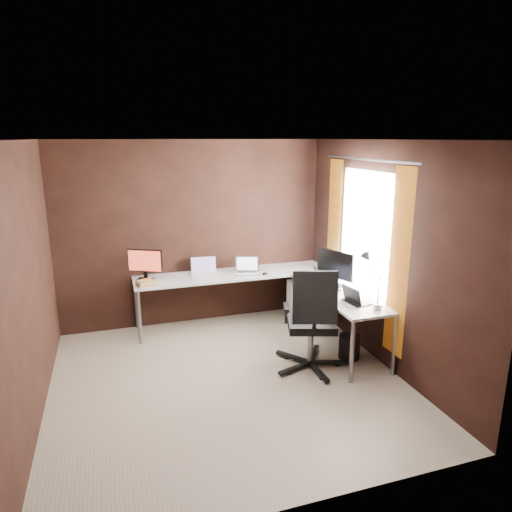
{
  "coord_description": "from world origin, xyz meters",
  "views": [
    {
      "loc": [
        -1.05,
        -4.24,
        2.52
      ],
      "look_at": [
        0.62,
        0.95,
        1.1
      ],
      "focal_mm": 32.0,
      "sensor_mm": 36.0,
      "label": 1
    }
  ],
  "objects": [
    {
      "name": "room",
      "position": [
        0.34,
        0.07,
        1.28
      ],
      "size": [
        3.6,
        3.6,
        2.5
      ],
      "color": "tan",
      "rests_on": "ground"
    },
    {
      "name": "desk",
      "position": [
        0.84,
        1.04,
        0.68
      ],
      "size": [
        2.65,
        2.25,
        0.73
      ],
      "color": "white",
      "rests_on": "ground"
    },
    {
      "name": "drawer_pedestal",
      "position": [
        1.43,
        1.15,
        0.3
      ],
      "size": [
        0.42,
        0.5,
        0.6
      ],
      "primitive_type": "cube",
      "color": "white",
      "rests_on": "ground"
    },
    {
      "name": "monitor_left",
      "position": [
        -0.68,
        1.58,
        0.96
      ],
      "size": [
        0.42,
        0.24,
        0.4
      ],
      "rotation": [
        0.0,
        0.0,
        -0.47
      ],
      "color": "black",
      "rests_on": "desk"
    },
    {
      "name": "monitor_right",
      "position": [
        1.53,
        0.59,
        0.99
      ],
      "size": [
        0.24,
        0.52,
        0.46
      ],
      "rotation": [
        0.0,
        0.0,
        1.96
      ],
      "color": "black",
      "rests_on": "desk"
    },
    {
      "name": "laptop_white",
      "position": [
        0.09,
        1.58,
        0.78
      ],
      "size": [
        0.36,
        0.28,
        0.22
      ],
      "rotation": [
        0.0,
        0.0,
        -0.12
      ],
      "color": "white",
      "rests_on": "desk"
    },
    {
      "name": "laptop_silver",
      "position": [
        0.66,
        1.47,
        0.78
      ],
      "size": [
        0.37,
        0.31,
        0.21
      ],
      "rotation": [
        0.0,
        0.0,
        -0.31
      ],
      "color": "silver",
      "rests_on": "desk"
    },
    {
      "name": "laptop_black_big",
      "position": [
        1.38,
        0.58,
        0.78
      ],
      "size": [
        0.28,
        0.37,
        0.23
      ],
      "rotation": [
        0.0,
        0.0,
        1.46
      ],
      "color": "black",
      "rests_on": "desk"
    },
    {
      "name": "laptop_black_small",
      "position": [
        1.47,
        -0.02,
        0.77
      ],
      "size": [
        0.26,
        0.32,
        0.2
      ],
      "rotation": [
        0.0,
        0.0,
        1.74
      ],
      "color": "black",
      "rests_on": "desk"
    },
    {
      "name": "book_stack",
      "position": [
        -0.7,
        1.32,
        0.76
      ],
      "size": [
        0.26,
        0.23,
        0.07
      ],
      "rotation": [
        0.0,
        0.0,
        0.29
      ],
      "color": "tan",
      "rests_on": "desk"
    },
    {
      "name": "mouse_left",
      "position": [
        -0.6,
        1.37,
        0.75
      ],
      "size": [
        0.09,
        0.07,
        0.03
      ],
      "primitive_type": "ellipsoid",
      "rotation": [
        0.0,
        0.0,
        0.25
      ],
      "color": "black",
      "rests_on": "desk"
    },
    {
      "name": "mouse_corner",
      "position": [
        0.86,
        1.3,
        0.75
      ],
      "size": [
        0.09,
        0.07,
        0.03
      ],
      "primitive_type": "ellipsoid",
      "rotation": [
        0.0,
        0.0,
        0.21
      ],
      "color": "black",
      "rests_on": "desk"
    },
    {
      "name": "desk_lamp",
      "position": [
        1.53,
        -0.21,
        1.12
      ],
      "size": [
        0.2,
        0.23,
        0.63
      ],
      "rotation": [
        0.0,
        0.0,
        -0.22
      ],
      "color": "slate",
      "rests_on": "desk"
    },
    {
      "name": "office_chair",
      "position": [
        0.96,
        0.0,
        0.35
      ],
      "size": [
        0.67,
        0.7,
        1.19
      ],
      "rotation": [
        0.0,
        0.0,
        -0.31
      ],
      "color": "black",
      "rests_on": "ground"
    },
    {
      "name": "wastebasket",
      "position": [
        1.5,
        0.09,
        0.14
      ],
      "size": [
        0.33,
        0.33,
        0.28
      ],
      "primitive_type": "cylinder",
      "rotation": [
        0.0,
        0.0,
        0.43
      ],
      "color": "black",
      "rests_on": "ground"
    }
  ]
}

